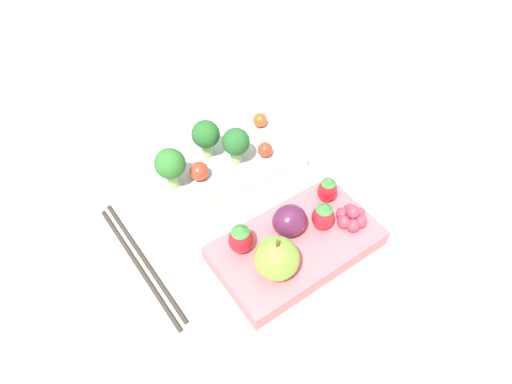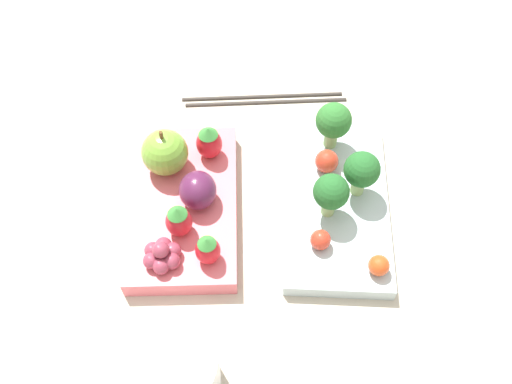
% 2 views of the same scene
% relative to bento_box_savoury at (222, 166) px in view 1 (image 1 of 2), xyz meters
% --- Properties ---
extents(ground_plane, '(4.00, 4.00, 0.00)m').
position_rel_bento_box_savoury_xyz_m(ground_plane, '(0.01, -0.09, -0.01)').
color(ground_plane, '#BCB29E').
extents(bento_box_savoury, '(0.23, 0.12, 0.02)m').
position_rel_bento_box_savoury_xyz_m(bento_box_savoury, '(0.00, 0.00, 0.00)').
color(bento_box_savoury, silver).
rests_on(bento_box_savoury, ground_plane).
extents(bento_box_fruit, '(0.21, 0.13, 0.02)m').
position_rel_bento_box_savoury_xyz_m(bento_box_fruit, '(0.01, -0.17, 0.00)').
color(bento_box_fruit, '#DB6670').
rests_on(bento_box_fruit, ground_plane).
extents(broccoli_floret_0, '(0.04, 0.04, 0.06)m').
position_rel_bento_box_savoury_xyz_m(broccoli_floret_0, '(0.02, -0.01, 0.05)').
color(broccoli_floret_0, '#93B770').
rests_on(broccoli_floret_0, bento_box_savoury).
extents(broccoli_floret_1, '(0.04, 0.04, 0.06)m').
position_rel_bento_box_savoury_xyz_m(broccoli_floret_1, '(-0.01, 0.02, 0.05)').
color(broccoli_floret_1, '#93B770').
rests_on(broccoli_floret_1, bento_box_savoury).
extents(broccoli_floret_2, '(0.04, 0.04, 0.06)m').
position_rel_bento_box_savoury_xyz_m(broccoli_floret_2, '(-0.08, -0.00, 0.05)').
color(broccoli_floret_2, '#93B770').
rests_on(broccoli_floret_2, bento_box_savoury).
extents(cherry_tomato_0, '(0.02, 0.02, 0.02)m').
position_rel_bento_box_savoury_xyz_m(cherry_tomato_0, '(0.09, 0.04, 0.02)').
color(cherry_tomato_0, '#DB4C1E').
rests_on(cherry_tomato_0, bento_box_savoury).
extents(cherry_tomato_1, '(0.03, 0.03, 0.03)m').
position_rel_bento_box_savoury_xyz_m(cherry_tomato_1, '(-0.04, -0.01, 0.02)').
color(cherry_tomato_1, red).
rests_on(cherry_tomato_1, bento_box_savoury).
extents(cherry_tomato_2, '(0.02, 0.02, 0.02)m').
position_rel_bento_box_savoury_xyz_m(cherry_tomato_2, '(0.06, -0.02, 0.02)').
color(cherry_tomato_2, red).
rests_on(cherry_tomato_2, bento_box_savoury).
extents(apple, '(0.05, 0.05, 0.06)m').
position_rel_bento_box_savoury_xyz_m(apple, '(-0.04, -0.19, 0.04)').
color(apple, '#70A838').
rests_on(apple, bento_box_fruit).
extents(strawberry_0, '(0.03, 0.03, 0.04)m').
position_rel_bento_box_savoury_xyz_m(strawberry_0, '(0.05, -0.17, 0.04)').
color(strawberry_0, red).
rests_on(strawberry_0, bento_box_fruit).
extents(strawberry_1, '(0.03, 0.03, 0.05)m').
position_rel_bento_box_savoury_xyz_m(strawberry_1, '(-0.06, -0.15, 0.04)').
color(strawberry_1, red).
rests_on(strawberry_1, bento_box_fruit).
extents(strawberry_2, '(0.03, 0.03, 0.04)m').
position_rel_bento_box_savoury_xyz_m(strawberry_2, '(0.08, -0.14, 0.03)').
color(strawberry_2, red).
rests_on(strawberry_2, bento_box_fruit).
extents(plum, '(0.04, 0.04, 0.04)m').
position_rel_bento_box_savoury_xyz_m(plum, '(0.00, -0.15, 0.03)').
color(plum, '#511E42').
rests_on(plum, bento_box_fruit).
extents(grape_cluster, '(0.04, 0.04, 0.03)m').
position_rel_bento_box_savoury_xyz_m(grape_cluster, '(0.08, -0.19, 0.03)').
color(grape_cluster, '#93384C').
rests_on(grape_cluster, bento_box_fruit).
extents(drinking_cup, '(0.08, 0.08, 0.06)m').
position_rel_bento_box_savoury_xyz_m(drinking_cup, '(0.20, -0.16, 0.02)').
color(drinking_cup, silver).
rests_on(drinking_cup, ground_plane).
extents(chopsticks_pair, '(0.03, 0.21, 0.01)m').
position_rel_bento_box_savoury_xyz_m(chopsticks_pair, '(-0.16, -0.08, -0.01)').
color(chopsticks_pair, '#332D28').
rests_on(chopsticks_pair, ground_plane).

